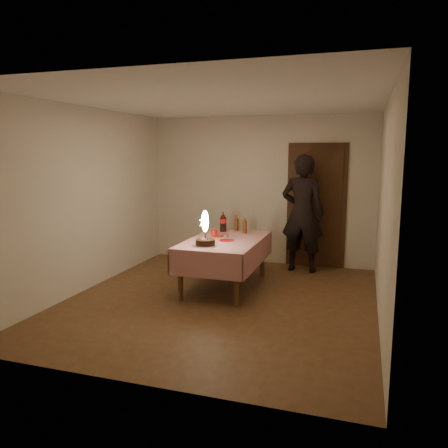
{
  "coord_description": "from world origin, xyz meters",
  "views": [
    {
      "loc": [
        1.76,
        -5.32,
        1.95
      ],
      "look_at": [
        -0.12,
        0.54,
        0.95
      ],
      "focal_mm": 35.0,
      "sensor_mm": 36.0,
      "label": 1
    }
  ],
  "objects": [
    {
      "name": "cola_bottle",
      "position": [
        -0.34,
        1.18,
        0.87
      ],
      "size": [
        0.1,
        0.1,
        0.32
      ],
      "color": "black",
      "rests_on": "dining_table"
    },
    {
      "name": "photographer",
      "position": [
        0.82,
        1.85,
        0.97
      ],
      "size": [
        0.75,
        0.53,
        1.94
      ],
      "color": "black",
      "rests_on": "ground"
    },
    {
      "name": "birthday_cake",
      "position": [
        -0.24,
        0.08,
        0.85
      ],
      "size": [
        0.33,
        0.33,
        0.48
      ],
      "color": "white",
      "rests_on": "dining_table"
    },
    {
      "name": "red_plate",
      "position": [
        -0.07,
        0.49,
        0.72
      ],
      "size": [
        0.22,
        0.22,
        0.01
      ],
      "primitive_type": "cylinder",
      "color": "#B30C12",
      "rests_on": "dining_table"
    },
    {
      "name": "room_shell",
      "position": [
        0.03,
        0.08,
        1.65
      ],
      "size": [
        4.04,
        4.54,
        2.62
      ],
      "color": "beige",
      "rests_on": "ground"
    },
    {
      "name": "ground",
      "position": [
        0.0,
        0.0,
        0.0
      ],
      "size": [
        4.0,
        4.5,
        0.01
      ],
      "primitive_type": "cube",
      "color": "brown",
      "rests_on": "ground"
    },
    {
      "name": "napkin_stack",
      "position": [
        -0.29,
        0.73,
        0.73
      ],
      "size": [
        0.15,
        0.15,
        0.02
      ],
      "primitive_type": "cube",
      "color": "#B12A14",
      "rests_on": "dining_table"
    },
    {
      "name": "amber_bottle_right",
      "position": [
        0.03,
        1.14,
        0.84
      ],
      "size": [
        0.06,
        0.06,
        0.25
      ],
      "color": "#5E2D10",
      "rests_on": "dining_table"
    },
    {
      "name": "red_cup",
      "position": [
        -0.33,
        0.72,
        0.77
      ],
      "size": [
        0.08,
        0.08,
        0.1
      ],
      "primitive_type": "cylinder",
      "color": "red",
      "rests_on": "dining_table"
    },
    {
      "name": "dining_table",
      "position": [
        -0.12,
        0.59,
        0.62
      ],
      "size": [
        1.02,
        1.72,
        0.72
      ],
      "color": "brown",
      "rests_on": "ground"
    },
    {
      "name": "amber_bottle_left",
      "position": [
        -0.16,
        1.33,
        0.84
      ],
      "size": [
        0.06,
        0.06,
        0.25
      ],
      "color": "#5E2D10",
      "rests_on": "dining_table"
    },
    {
      "name": "clear_cup",
      "position": [
        -0.08,
        0.53,
        0.77
      ],
      "size": [
        0.07,
        0.07,
        0.09
      ],
      "primitive_type": "cylinder",
      "color": "white",
      "rests_on": "dining_table"
    }
  ]
}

